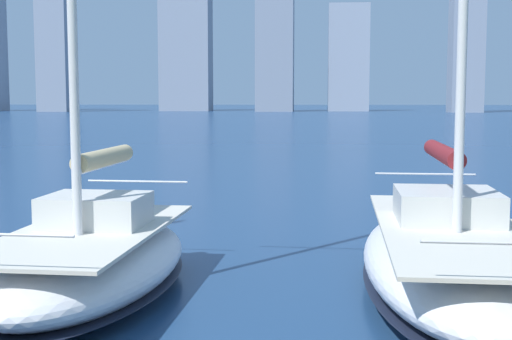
# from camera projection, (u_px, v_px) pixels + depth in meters

# --- Properties ---
(city_skyline) EXTENTS (169.31, 21.67, 47.96)m
(city_skyline) POSITION_uv_depth(u_px,v_px,m) (296.00, 42.00, 165.87)
(city_skyline) COLOR gray
(city_skyline) RESTS_ON ground
(sailboat_maroon) EXTENTS (3.25, 8.58, 11.91)m
(sailboat_maroon) POSITION_uv_depth(u_px,v_px,m) (449.00, 256.00, 12.45)
(sailboat_maroon) COLOR white
(sailboat_maroon) RESTS_ON ground
(sailboat_tan) EXTENTS (3.22, 6.68, 11.96)m
(sailboat_tan) POSITION_uv_depth(u_px,v_px,m) (90.00, 257.00, 12.39)
(sailboat_tan) COLOR white
(sailboat_tan) RESTS_ON ground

